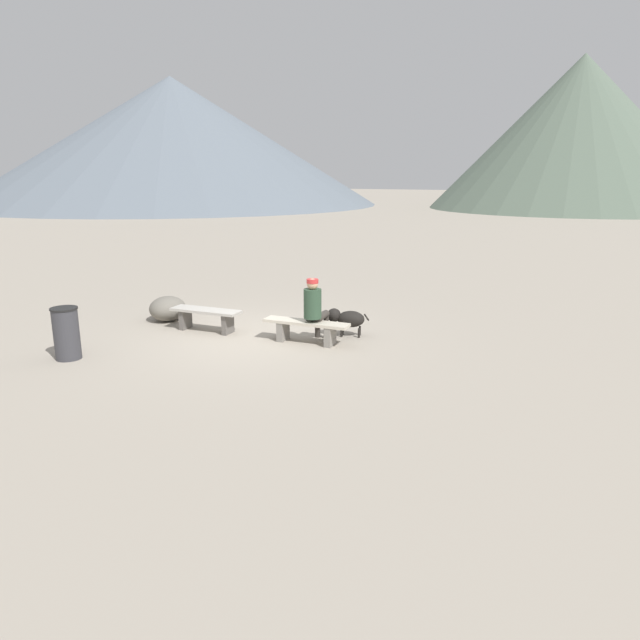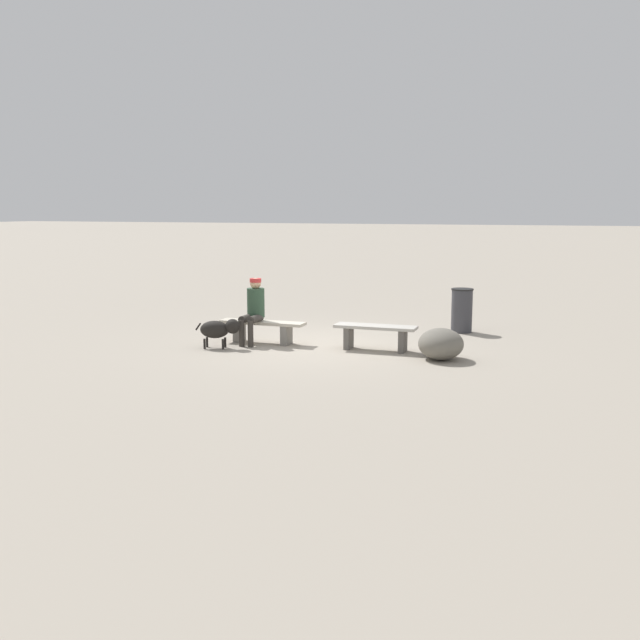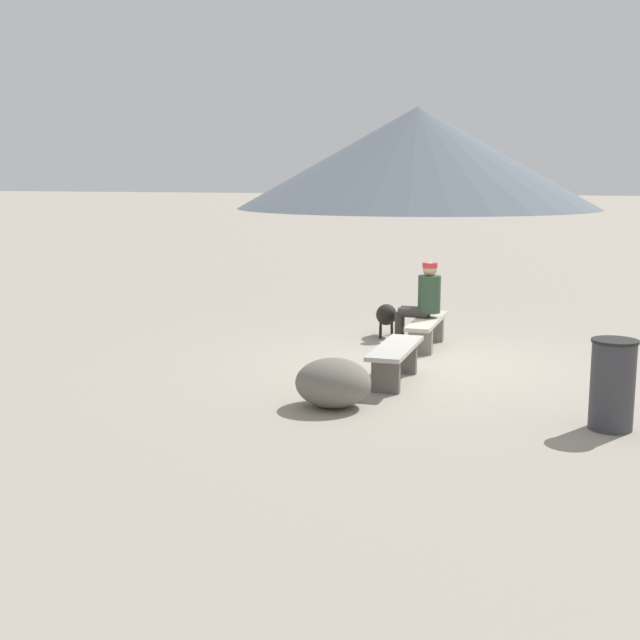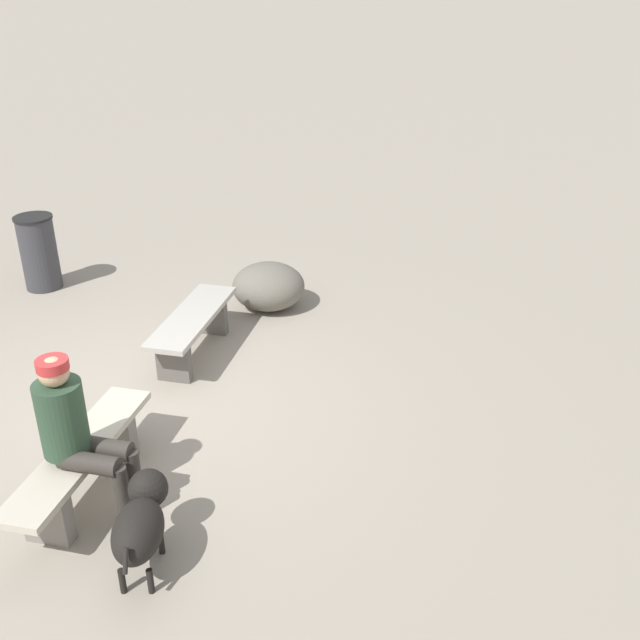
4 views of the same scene
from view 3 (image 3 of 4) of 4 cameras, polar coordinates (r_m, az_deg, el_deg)
ground at (r=11.74m, az=7.13°, el=-3.09°), size 210.00×210.00×0.06m
bench_left at (r=10.53m, az=5.20°, el=-2.50°), size 1.56×0.49×0.48m
bench_right at (r=12.75m, az=7.36°, el=-0.53°), size 1.75×0.43×0.44m
seated_person at (r=12.84m, az=7.12°, el=1.53°), size 0.35×0.69×1.30m
dog at (r=13.44m, az=4.58°, el=0.36°), size 0.85×0.47×0.57m
trash_bin at (r=9.06m, az=19.46°, el=-4.20°), size 0.47×0.47×0.95m
boulder at (r=9.42m, az=0.91°, el=-4.33°), size 0.96×1.01×0.56m
distant_peak_1 at (r=67.73m, az=6.69°, el=11.02°), size 28.82×28.82×7.99m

